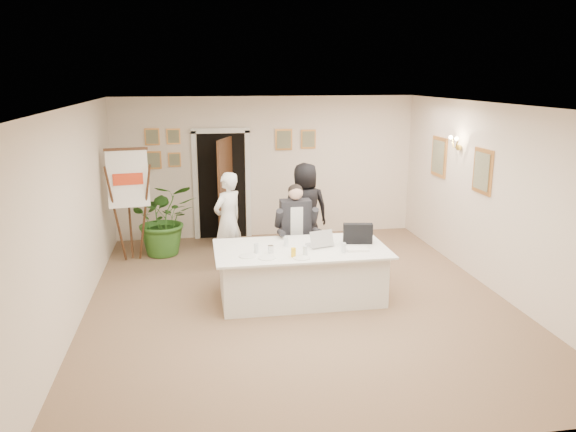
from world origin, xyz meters
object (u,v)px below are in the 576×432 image
at_px(standing_woman, 305,210).
at_px(potted_palm, 164,219).
at_px(flip_chart, 130,211).
at_px(laptop_bag, 358,234).
at_px(paper_stack, 357,249).
at_px(conference_table, 301,273).
at_px(oj_glass, 293,252).
at_px(seated_man, 296,231).
at_px(laptop, 320,236).
at_px(steel_jug, 271,249).
at_px(standing_man, 228,220).

xyz_separation_m(standing_woman, potted_palm, (-2.50, 0.50, -0.18)).
height_order(flip_chart, laptop_bag, flip_chart).
relative_size(flip_chart, paper_stack, 6.32).
height_order(conference_table, oj_glass, oj_glass).
relative_size(seated_man, paper_stack, 4.95).
bearing_deg(laptop, laptop_bag, -14.65).
xyz_separation_m(laptop, laptop_bag, (0.58, 0.01, 0.01)).
height_order(paper_stack, oj_glass, oj_glass).
distance_m(potted_palm, oj_glass, 3.44).
height_order(seated_man, potted_palm, seated_man).
xyz_separation_m(standing_woman, steel_jug, (-0.91, -2.15, -0.02)).
xyz_separation_m(conference_table, seated_man, (0.10, 0.93, 0.38)).
distance_m(seated_man, oj_glass, 1.36).
relative_size(laptop_bag, paper_stack, 1.37).
distance_m(laptop_bag, oj_glass, 1.16).
height_order(oj_glass, steel_jug, oj_glass).
bearing_deg(standing_woman, standing_man, 12.99).
distance_m(oj_glass, steel_jug, 0.36).
distance_m(laptop, paper_stack, 0.58).
distance_m(potted_palm, laptop, 3.37).
bearing_deg(standing_woman, oj_glass, 72.21).
relative_size(laptop_bag, steel_jug, 3.88).
xyz_separation_m(seated_man, laptop_bag, (0.78, -0.85, 0.15)).
bearing_deg(laptop_bag, paper_stack, -97.42).
xyz_separation_m(conference_table, laptop, (0.29, 0.07, 0.52)).
distance_m(flip_chart, standing_man, 1.77).
bearing_deg(potted_palm, seated_man, -35.76).
bearing_deg(flip_chart, laptop_bag, -31.13).
relative_size(conference_table, flip_chart, 1.26).
distance_m(potted_palm, paper_stack, 3.91).
distance_m(seated_man, standing_man, 1.23).
xyz_separation_m(flip_chart, potted_palm, (0.56, 0.29, -0.24)).
relative_size(seated_man, flip_chart, 0.78).
xyz_separation_m(standing_woman, laptop, (-0.16, -1.90, 0.06)).
distance_m(seated_man, steel_jug, 1.24).
xyz_separation_m(potted_palm, laptop_bag, (2.92, -2.39, 0.26)).
height_order(laptop, laptop_bag, laptop_bag).
xyz_separation_m(potted_palm, laptop, (2.34, -2.41, 0.25)).
distance_m(standing_woman, oj_glass, 2.45).
bearing_deg(standing_woman, potted_palm, -14.34).
relative_size(standing_man, laptop_bag, 3.84).
bearing_deg(steel_jug, seated_man, 63.25).
bearing_deg(standing_man, paper_stack, 92.18).
relative_size(potted_palm, laptop_bag, 3.13).
relative_size(seated_man, steel_jug, 13.99).
height_order(laptop_bag, paper_stack, laptop_bag).
xyz_separation_m(standing_man, laptop, (1.24, -1.50, 0.09)).
relative_size(conference_table, laptop, 6.65).
relative_size(standing_man, paper_stack, 5.27).
xyz_separation_m(standing_man, standing_woman, (1.40, 0.40, 0.03)).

